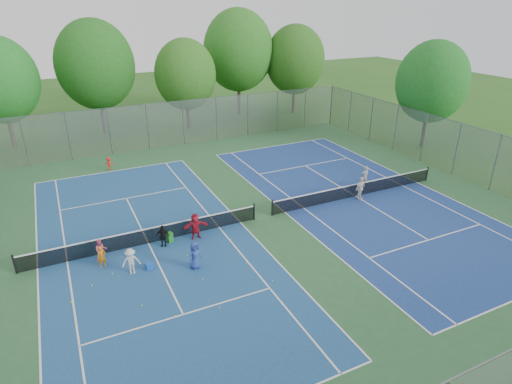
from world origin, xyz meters
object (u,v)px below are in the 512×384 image
net_right (356,190)px  ball_crate (149,266)px  ball_hopper (170,237)px  instructor (365,177)px  net_left (148,236)px

net_right → ball_crate: (-14.49, -2.39, -0.30)m
ball_hopper → ball_crate: bearing=-128.1°
ball_hopper → instructor: size_ratio=0.36×
net_right → ball_crate: net_right is taller
ball_hopper → instructor: 14.44m
net_left → ball_crate: 2.46m
net_left → ball_hopper: 1.18m
ball_crate → ball_hopper: ball_hopper is taller
net_right → ball_crate: size_ratio=36.28×
ball_crate → ball_hopper: (1.61, 2.05, 0.14)m
net_left → instructor: (15.48, 1.02, 0.34)m
ball_hopper → net_left: bearing=162.8°
net_left → ball_hopper: net_left is taller
ball_crate → ball_hopper: size_ratio=0.62×
instructor → ball_crate: bearing=11.9°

